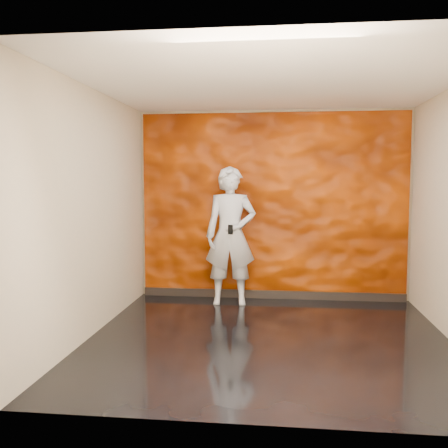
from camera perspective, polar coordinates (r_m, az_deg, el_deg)
room at (r=5.48m, az=5.19°, el=1.17°), size 4.02×4.02×2.81m
feature_wall at (r=7.43m, az=5.58°, el=2.01°), size 3.90×0.06×2.75m
baseboard at (r=7.58m, az=5.49°, el=-8.02°), size 3.90×0.04×0.12m
man at (r=7.09m, az=0.77°, el=-1.34°), size 0.75×0.52×1.96m
phone at (r=6.80m, az=0.75°, el=-0.65°), size 0.07×0.04×0.13m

